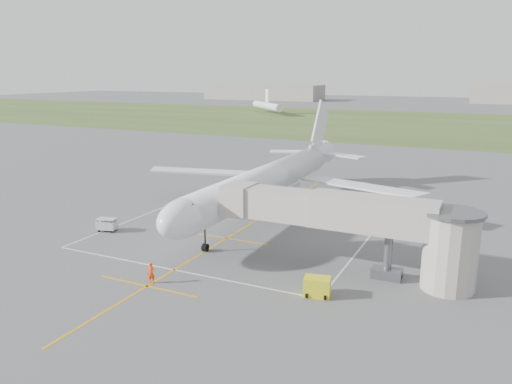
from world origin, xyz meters
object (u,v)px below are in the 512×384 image
at_px(ramp_worker_wing, 223,207).
at_px(jet_bridge, 363,224).
at_px(gpu_unit, 317,287).
at_px(baggage_cart, 107,225).
at_px(airliner, 267,181).
at_px(ramp_worker_nose, 151,273).

bearing_deg(ramp_worker_wing, jet_bridge, -165.48).
xyz_separation_m(gpu_unit, baggage_cart, (-27.22, 5.93, -0.02)).
distance_m(jet_bridge, gpu_unit, 7.54).
relative_size(airliner, ramp_worker_nose, 25.40).
bearing_deg(baggage_cart, ramp_worker_nose, -49.36).
bearing_deg(ramp_worker_nose, airliner, 75.88).
height_order(airliner, gpu_unit, airliner).
distance_m(gpu_unit, ramp_worker_wing, 26.45).
relative_size(airliner, ramp_worker_wing, 29.43).
xyz_separation_m(jet_bridge, ramp_worker_wing, (-21.10, 12.35, -3.95)).
bearing_deg(airliner, jet_bridge, -42.19).
distance_m(jet_bridge, baggage_cart, 29.59).
relative_size(jet_bridge, ramp_worker_nose, 12.71).
height_order(jet_bridge, ramp_worker_wing, jet_bridge).
xyz_separation_m(airliner, gpu_unit, (13.62, -20.31, -3.61)).
xyz_separation_m(baggage_cart, ramp_worker_nose, (13.56, -9.67, 0.16)).
height_order(airliner, ramp_worker_nose, airliner).
distance_m(gpu_unit, ramp_worker_nose, 14.16).
distance_m(baggage_cart, ramp_worker_nose, 16.66).
height_order(baggage_cart, ramp_worker_wing, ramp_worker_wing).
relative_size(jet_bridge, baggage_cart, 9.82).
xyz_separation_m(jet_bridge, gpu_unit, (-2.10, -6.06, -3.96)).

